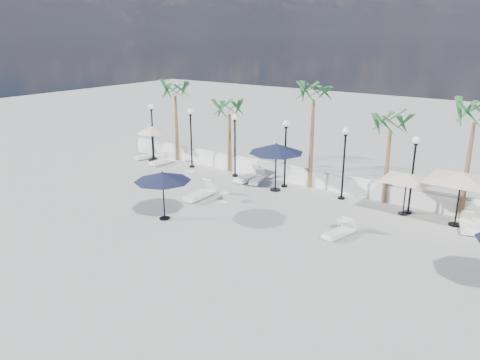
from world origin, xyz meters
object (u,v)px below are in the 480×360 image
Objects in this scene: lounger_3 at (257,179)px; parasol_cream_sq_a at (462,173)px; lounger_2 at (200,194)px; lounger_4 at (249,177)px; lounger_5 at (339,232)px; lounger_0 at (146,156)px; lounger_7 at (467,226)px; parasol_cream_small at (151,130)px; parasol_navy_mid at (276,149)px; parasol_navy_left at (163,177)px; parasol_cream_sq_b at (407,174)px; lounger_1 at (162,161)px.

lounger_3 is 0.32× the size of parasol_cream_sq_a.
lounger_4 is at bearing 83.72° from lounger_2.
lounger_2 is at bearing -166.99° from lounger_5.
lounger_3 reaches higher than lounger_0.
lounger_7 is at bearing 57.07° from lounger_5.
parasol_cream_small is at bearing 13.63° from lounger_0.
parasol_navy_mid reaches higher than parasol_cream_small.
parasol_navy_left is (0.12, -7.21, 1.82)m from lounger_4.
lounger_7 is 10.10m from parasol_navy_mid.
lounger_2 is 0.71× the size of parasol_navy_mid.
parasol_cream_sq_b is at bearing 15.05° from lounger_0.
parasol_cream_small reaches higher than lounger_3.
parasol_cream_sq_b reaches higher than lounger_3.
parasol_cream_small is (-10.19, 0.54, -0.26)m from parasol_navy_mid.
parasol_navy_left is (0.49, -3.16, 1.81)m from lounger_2.
parasol_navy_left is (-7.56, -2.94, 1.86)m from lounger_5.
parasol_cream_sq_b reaches higher than lounger_7.
lounger_3 and lounger_7 have the same top height.
lounger_0 is 9.28m from lounger_3.
lounger_0 is 2.04m from parasol_cream_small.
parasol_cream_sq_a is (3.81, 4.25, 2.30)m from lounger_5.
lounger_2 is 0.87× the size of parasol_cream_small.
lounger_5 is 6.15m from parasol_cream_sq_a.
lounger_0 is 1.00× the size of lounger_7.
parasol_cream_small is at bearing 167.04° from lounger_1.
lounger_4 is at bearing 15.14° from lounger_0.
parasol_navy_mid reaches higher than lounger_7.
lounger_5 is at bearing 21.22° from parasol_navy_left.
lounger_1 is 18.43m from parasol_cream_sq_a.
parasol_navy_mid reaches higher than lounger_3.
lounger_4 is at bearing 162.25° from lounger_3.
parasol_cream_sq_a is at bearing 62.73° from lounger_5.
lounger_3 is 11.46m from lounger_7.
lounger_3 is 11.14m from parasol_cream_sq_a.
parasol_navy_mid is at bearing -3.03° from parasol_cream_small.
parasol_cream_sq_b is at bearing 85.78° from lounger_5.
lounger_3 is (0.96, 4.04, -0.06)m from lounger_2.
lounger_2 reaches higher than lounger_7.
lounger_5 is at bearing -15.15° from parasol_cream_small.
lounger_0 is 0.93× the size of lounger_1.
lounger_7 is 20.14m from parasol_cream_small.
parasol_cream_small reaches higher than parasol_cream_sq_b.
lounger_2 is 4.82m from parasol_navy_mid.
lounger_4 is at bearing 6.24° from lounger_1.
parasol_cream_sq_b is at bearing 4.38° from lounger_1.
parasol_navy_left is 6.97m from parasol_navy_mid.
lounger_0 is at bearing 153.08° from lounger_2.
lounger_0 is 0.66× the size of parasol_navy_left.
parasol_cream_sq_b reaches higher than lounger_4.
lounger_5 is 0.41× the size of parasol_cream_sq_b.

